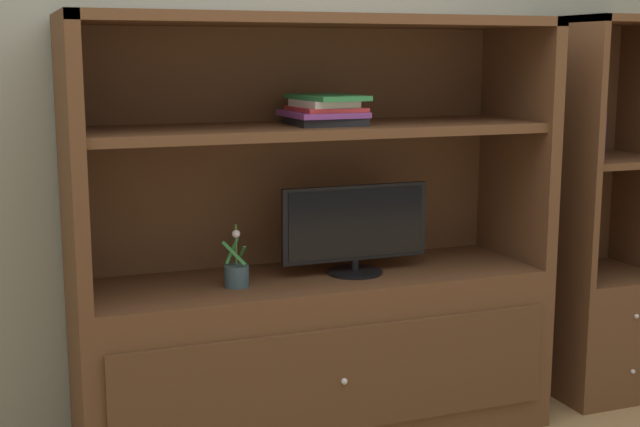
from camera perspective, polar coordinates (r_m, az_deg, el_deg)
painted_rear_wall at (r=3.62m, az=-2.29°, el=8.85°), size 6.00×0.10×2.80m
media_console at (r=3.44m, az=-0.34°, el=-6.37°), size 1.83×0.58×1.63m
tv_monitor at (r=3.38m, az=2.31°, el=-0.96°), size 0.59×0.21×0.35m
potted_plant at (r=3.23m, az=-5.44°, el=-3.91°), size 0.10×0.10×0.23m
magazine_stack at (r=3.31m, az=0.33°, el=6.71°), size 0.28×0.35×0.11m
bookshelf_tall at (r=4.09m, az=17.69°, el=-3.71°), size 0.48×0.49×1.65m
upright_book_row at (r=3.90m, az=16.72°, el=5.33°), size 0.10×0.17×0.27m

